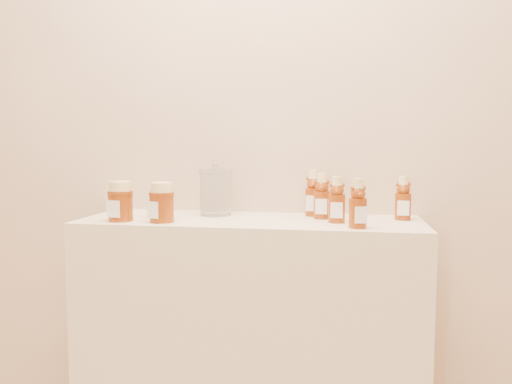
% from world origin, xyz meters
% --- Properties ---
extents(wall_back, '(3.50, 0.02, 2.70)m').
position_xyz_m(wall_back, '(0.00, 1.75, 1.35)').
color(wall_back, tan).
rests_on(wall_back, ground).
extents(display_table, '(1.20, 0.40, 0.90)m').
position_xyz_m(display_table, '(0.00, 1.55, 0.45)').
color(display_table, beige).
rests_on(display_table, ground).
extents(bear_bottle_back_left, '(0.07, 0.07, 0.19)m').
position_xyz_m(bear_bottle_back_left, '(0.22, 1.68, 1.00)').
color(bear_bottle_back_left, '#6B2608').
rests_on(bear_bottle_back_left, display_table).
extents(bear_bottle_back_mid, '(0.07, 0.07, 0.18)m').
position_xyz_m(bear_bottle_back_mid, '(0.25, 1.61, 0.99)').
color(bear_bottle_back_mid, '#6B2608').
rests_on(bear_bottle_back_mid, display_table).
extents(bear_bottle_back_right, '(0.06, 0.06, 0.17)m').
position_xyz_m(bear_bottle_back_right, '(0.53, 1.63, 0.99)').
color(bear_bottle_back_right, '#6B2608').
rests_on(bear_bottle_back_right, display_table).
extents(bear_bottle_front_left, '(0.06, 0.06, 0.18)m').
position_xyz_m(bear_bottle_front_left, '(0.30, 1.52, 0.99)').
color(bear_bottle_front_left, '#6B2608').
rests_on(bear_bottle_front_left, display_table).
extents(bear_bottle_front_right, '(0.08, 0.08, 0.18)m').
position_xyz_m(bear_bottle_front_right, '(0.37, 1.42, 0.99)').
color(bear_bottle_front_right, '#6B2608').
rests_on(bear_bottle_front_right, display_table).
extents(honey_jar_left, '(0.10, 0.10, 0.14)m').
position_xyz_m(honey_jar_left, '(-0.43, 1.43, 0.97)').
color(honey_jar_left, '#6B2608').
rests_on(honey_jar_left, display_table).
extents(honey_jar_back, '(0.09, 0.09, 0.13)m').
position_xyz_m(honey_jar_back, '(-0.33, 1.54, 0.96)').
color(honey_jar_back, '#6B2608').
rests_on(honey_jar_back, display_table).
extents(honey_jar_front, '(0.11, 0.11, 0.14)m').
position_xyz_m(honey_jar_front, '(-0.29, 1.43, 0.97)').
color(honey_jar_front, '#6B2608').
rests_on(honey_jar_front, display_table).
extents(glass_canister, '(0.16, 0.16, 0.19)m').
position_xyz_m(glass_canister, '(-0.15, 1.63, 0.99)').
color(glass_canister, white).
rests_on(glass_canister, display_table).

